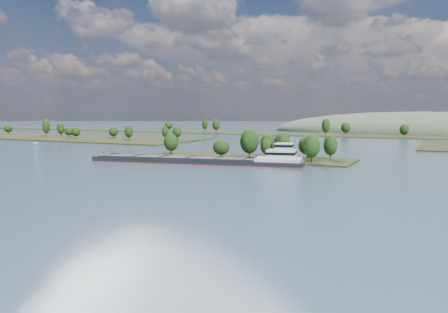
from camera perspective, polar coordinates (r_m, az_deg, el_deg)
The scene contains 7 objects.
ground at distance 153.64m, azimuth -6.28°, elevation -2.33°, with size 1800.00×1800.00×0.00m, color #35495B.
tree_island at distance 202.37m, azimuth 4.32°, elevation 0.80°, with size 100.00×30.07×14.75m.
left_bank at distance 411.74m, azimuth -22.76°, elevation 2.50°, with size 300.00×80.00×16.28m.
back_shoreline at distance 414.69m, azimuth 16.23°, elevation 2.73°, with size 900.00×60.00×16.39m.
hill_west at distance 508.59m, azimuth 24.06°, elevation 2.91°, with size 320.00×160.00×44.00m, color #415137.
cargo_barge at distance 185.17m, azimuth -1.92°, elevation -0.41°, with size 93.37×28.90×12.58m.
motorboat at distance 316.13m, azimuth -23.40°, elevation 1.62°, with size 2.02×5.38×2.08m, color white.
Camera 1 is at (82.72, -7.61, 21.86)m, focal length 35.00 mm.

